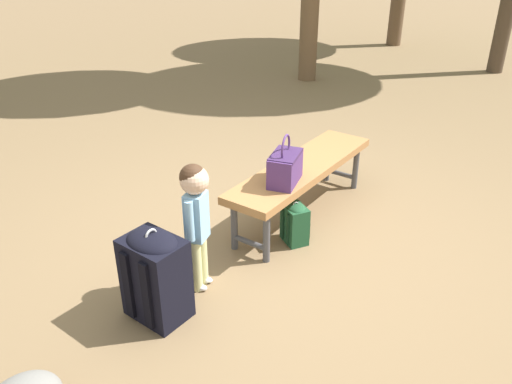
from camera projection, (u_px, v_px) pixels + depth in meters
The scene contains 6 objects.
ground_plane at pixel (281, 243), 3.81m from camera, with size 40.00×40.00×0.00m, color brown.
park_bench at pixel (302, 171), 4.01m from camera, with size 1.61×0.46×0.45m.
handbag at pixel (285, 167), 3.64m from camera, with size 0.35×0.25×0.37m.
child_standing at pixel (196, 209), 3.10m from camera, with size 0.23×0.18×0.87m.
backpack_large at pixel (156, 273), 2.98m from camera, with size 0.34×0.38×0.60m.
backpack_small at pixel (295, 222), 3.76m from camera, with size 0.23×0.25×0.33m.
Camera 1 is at (2.79, 1.60, 2.09)m, focal length 35.94 mm.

